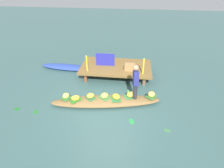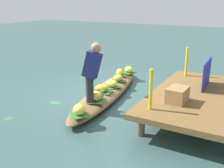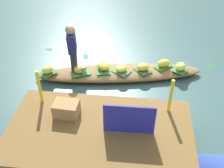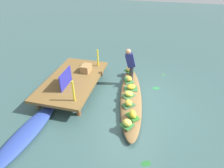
{
  "view_description": "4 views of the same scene",
  "coord_description": "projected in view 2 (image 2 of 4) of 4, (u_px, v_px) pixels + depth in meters",
  "views": [
    {
      "loc": [
        0.87,
        -5.2,
        4.17
      ],
      "look_at": [
        0.17,
        0.5,
        0.57
      ],
      "focal_mm": 28.84,
      "sensor_mm": 36.0,
      "label": 1
    },
    {
      "loc": [
        5.23,
        3.03,
        2.24
      ],
      "look_at": [
        -0.02,
        0.11,
        0.32
      ],
      "focal_mm": 41.8,
      "sensor_mm": 36.0,
      "label": 2
    },
    {
      "loc": [
        -0.43,
        5.36,
        3.96
      ],
      "look_at": [
        0.09,
        0.68,
        0.29
      ],
      "focal_mm": 43.57,
      "sensor_mm": 36.0,
      "label": 3
    },
    {
      "loc": [
        -5.3,
        -0.65,
        4.1
      ],
      "look_at": [
        0.01,
        0.68,
        0.57
      ],
      "focal_mm": 30.5,
      "sensor_mm": 36.0,
      "label": 4
    }
  ],
  "objects": [
    {
      "name": "leaf_mat_2",
      "position": [
        102.0,
        92.0,
        6.03
      ],
      "size": [
        0.41,
        0.5,
        0.01
      ],
      "primitive_type": "cube",
      "rotation": [
        0.0,
        0.0,
        1.76
      ],
      "color": "#307139",
      "rests_on": "vendor_boat"
    },
    {
      "name": "banana_bunch_1",
      "position": [
        118.0,
        78.0,
        6.82
      ],
      "size": [
        0.34,
        0.31,
        0.18
      ],
      "primitive_type": "ellipsoid",
      "rotation": [
        0.0,
        0.0,
        0.41
      ],
      "color": "gold",
      "rests_on": "vendor_boat"
    },
    {
      "name": "drifting_plant_2",
      "position": [
        123.0,
        71.0,
        8.77
      ],
      "size": [
        0.26,
        0.31,
        0.01
      ],
      "primitive_type": "ellipsoid",
      "rotation": [
        0.0,
        0.0,
        2.05
      ],
      "color": "#24662B",
      "rests_on": "ground"
    },
    {
      "name": "water_bottle",
      "position": [
        102.0,
        95.0,
        5.53
      ],
      "size": [
        0.06,
        0.06,
        0.21
      ],
      "primitive_type": "cylinder",
      "color": "#54AD65",
      "rests_on": "vendor_boat"
    },
    {
      "name": "vendor_person",
      "position": [
        92.0,
        70.0,
        5.19
      ],
      "size": [
        0.24,
        0.43,
        1.25
      ],
      "color": "#28282D",
      "rests_on": "vendor_boat"
    },
    {
      "name": "leaf_mat_6",
      "position": [
        112.0,
        87.0,
        6.38
      ],
      "size": [
        0.52,
        0.5,
        0.01
      ],
      "primitive_type": "cube",
      "rotation": [
        0.0,
        0.0,
        2.53
      ],
      "color": "#3E713C",
      "rests_on": "vendor_boat"
    },
    {
      "name": "drifting_plant_1",
      "position": [
        9.0,
        118.0,
        5.2
      ],
      "size": [
        0.24,
        0.2,
        0.01
      ],
      "primitive_type": "ellipsoid",
      "rotation": [
        0.0,
        0.0,
        2.88
      ],
      "color": "#376E41",
      "rests_on": "ground"
    },
    {
      "name": "railing_post_west",
      "position": [
        187.0,
        62.0,
        6.32
      ],
      "size": [
        0.06,
        0.06,
        0.7
      ],
      "primitive_type": "cylinder",
      "color": "yellow",
      "rests_on": "dock_platform"
    },
    {
      "name": "leaf_mat_1",
      "position": [
        118.0,
        81.0,
        6.84
      ],
      "size": [
        0.48,
        0.48,
        0.01
      ],
      "primitive_type": "cube",
      "rotation": [
        0.0,
        0.0,
        2.34
      ],
      "color": "#2F6137",
      "rests_on": "vendor_boat"
    },
    {
      "name": "canal_water",
      "position": [
        108.0,
        96.0,
        6.44
      ],
      "size": [
        40.0,
        40.0,
        0.0
      ],
      "primitive_type": "plane",
      "color": "#355553",
      "rests_on": "ground"
    },
    {
      "name": "leaf_mat_4",
      "position": [
        120.0,
        75.0,
        7.36
      ],
      "size": [
        0.47,
        0.48,
        0.01
      ],
      "primitive_type": "cube",
      "rotation": [
        0.0,
        0.0,
        0.8
      ],
      "color": "#2E7025",
      "rests_on": "vendor_boat"
    },
    {
      "name": "leaf_mat_5",
      "position": [
        79.0,
        114.0,
        4.83
      ],
      "size": [
        0.47,
        0.48,
        0.01
      ],
      "primitive_type": "cube",
      "rotation": [
        0.0,
        0.0,
        0.92
      ],
      "color": "#346F30",
      "rests_on": "vendor_boat"
    },
    {
      "name": "railing_post_east",
      "position": [
        151.0,
        90.0,
        4.32
      ],
      "size": [
        0.06,
        0.06,
        0.7
      ],
      "primitive_type": "cylinder",
      "color": "yellow",
      "rests_on": "dock_platform"
    },
    {
      "name": "drifting_plant_0",
      "position": [
        134.0,
        66.0,
        9.35
      ],
      "size": [
        0.26,
        0.26,
        0.01
      ],
      "primitive_type": "ellipsoid",
      "rotation": [
        0.0,
        0.0,
        2.45
      ],
      "color": "#1D6523",
      "rests_on": "ground"
    },
    {
      "name": "banana_bunch_5",
      "position": [
        79.0,
        109.0,
        4.8
      ],
      "size": [
        0.36,
        0.35,
        0.2
      ],
      "primitive_type": "ellipsoid",
      "rotation": [
        0.0,
        0.0,
        0.71
      ],
      "color": "#F8D150",
      "rests_on": "vendor_boat"
    },
    {
      "name": "produce_crate",
      "position": [
        177.0,
        95.0,
        4.72
      ],
      "size": [
        0.46,
        0.34,
        0.27
      ],
      "primitive_type": "cube",
      "rotation": [
        0.0,
        0.0,
        -0.06
      ],
      "color": "olive",
      "rests_on": "dock_platform"
    },
    {
      "name": "banana_bunch_0",
      "position": [
        129.0,
        70.0,
        7.61
      ],
      "size": [
        0.32,
        0.33,
        0.19
      ],
      "primitive_type": "ellipsoid",
      "rotation": [
        0.0,
        0.0,
        5.8
      ],
      "color": "#EEE14F",
      "rests_on": "vendor_boat"
    },
    {
      "name": "drifting_plant_3",
      "position": [
        56.0,
        103.0,
        6.0
      ],
      "size": [
        0.21,
        0.31,
        0.01
      ],
      "primitive_type": "ellipsoid",
      "rotation": [
        0.0,
        0.0,
        1.81
      ],
      "color": "#24893C",
      "rests_on": "ground"
    },
    {
      "name": "market_banner",
      "position": [
        207.0,
        74.0,
        5.48
      ],
      "size": [
        0.85,
        0.04,
        0.58
      ],
      "primitive_type": "cube",
      "rotation": [
        0.0,
        0.0,
        0.02
      ],
      "color": "#242794",
      "rests_on": "dock_platform"
    },
    {
      "name": "banana_bunch_2",
      "position": [
        102.0,
        88.0,
        6.01
      ],
      "size": [
        0.4,
        0.41,
        0.18
      ],
      "primitive_type": "ellipsoid",
      "rotation": [
        0.0,
        0.0,
        2.26
      ],
      "color": "gold",
      "rests_on": "vendor_boat"
    },
    {
      "name": "banana_bunch_4",
      "position": [
        120.0,
        72.0,
        7.33
      ],
      "size": [
        0.35,
        0.3,
        0.19
      ],
      "primitive_type": "ellipsoid",
      "rotation": [
        0.0,
        0.0,
        0.41
      ],
      "color": "yellow",
      "rests_on": "vendor_boat"
    },
    {
      "name": "leaf_mat_0",
      "position": [
        129.0,
        73.0,
        7.64
      ],
      "size": [
        0.44,
        0.44,
        0.01
      ],
      "primitive_type": "cube",
      "rotation": [
        0.0,
        0.0,
        2.66
      ],
      "color": "#317035",
      "rests_on": "vendor_boat"
    },
    {
      "name": "vendor_boat",
      "position": [
        108.0,
        91.0,
        6.41
      ],
      "size": [
        4.07,
        1.38,
        0.23
      ],
      "primitive_type": "ellipsoid",
      "rotation": [
        0.0,
        0.0,
        0.17
      ],
      "color": "brown",
      "rests_on": "ground"
    },
    {
      "name": "banana_bunch_6",
      "position": [
        112.0,
        83.0,
        6.36
      ],
      "size": [
        0.34,
        0.37,
        0.17
      ],
      "primitive_type": "ellipsoid",
      "rotation": [
        0.0,
        0.0,
        4.34
      ],
      "color": "yellow",
      "rests_on": "vendor_boat"
    },
    {
      "name": "dock_platform",
      "position": [
        200.0,
        97.0,
        5.17
      ],
      "size": [
        3.2,
        1.8,
        0.48
      ],
      "color": "brown",
      "rests_on": "ground"
    },
    {
      "name": "banana_bunch_3",
      "position": [
        97.0,
        96.0,
        5.48
      ],
      "size": [
        0.39,
        0.38,
        0.19
      ],
      "primitive_type": "ellipsoid",
      "rotation": [
        0.0,
        0.0,
        3.77
      ],
      "color": "gold",
      "rests_on": "vendor_boat"
    },
    {
      "name": "leaf_mat_3",
      "position": [
        97.0,
        100.0,
        5.51
      ],
      "size": [
        0.52,
        0.47,
        0.01
      ],
      "primitive_type": "cube",
      "rotation": [
        0.0,
        0.0,
        0.44
      ],
      "color": "#34773F",
      "rests_on": "vendor_boat"
    }
  ]
}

